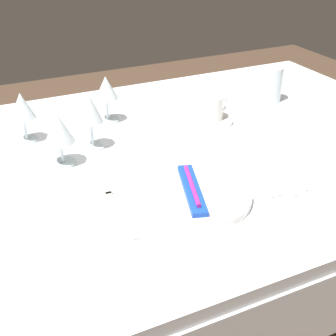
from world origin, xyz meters
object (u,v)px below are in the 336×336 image
at_px(wine_glass_left, 22,108).
at_px(wine_glass_far, 59,130).
at_px(spoon_dessert, 262,168).
at_px(drink_tumbler, 272,86).
at_px(toothbrush_package, 190,189).
at_px(spoon_tea, 270,165).
at_px(coffee_cup_left, 211,107).
at_px(wine_glass_centre, 90,111).
at_px(dinner_knife, 245,178).
at_px(wine_glass_right, 106,91).
at_px(dinner_plate, 190,195).
at_px(spoon_soup, 251,170).
at_px(fork_outer, 117,208).

relative_size(wine_glass_left, wine_glass_far, 1.01).
height_order(spoon_dessert, drink_tumbler, drink_tumbler).
distance_m(spoon_dessert, wine_glass_far, 0.53).
distance_m(toothbrush_package, spoon_tea, 0.27).
xyz_separation_m(coffee_cup_left, drink_tumbler, (0.28, 0.07, 0.01)).
height_order(toothbrush_package, drink_tumbler, drink_tumbler).
relative_size(wine_glass_centre, wine_glass_far, 1.10).
distance_m(dinner_knife, wine_glass_right, 0.53).
distance_m(dinner_plate, toothbrush_package, 0.02).
relative_size(toothbrush_package, spoon_soup, 1.00).
bearing_deg(spoon_tea, wine_glass_left, 142.06).
distance_m(dinner_knife, wine_glass_left, 0.65).
distance_m(spoon_tea, drink_tumbler, 0.48).
xyz_separation_m(fork_outer, wine_glass_centre, (0.04, 0.32, 0.11)).
relative_size(dinner_knife, wine_glass_right, 1.49).
height_order(dinner_plate, toothbrush_package, toothbrush_package).
relative_size(spoon_dessert, drink_tumbler, 1.94).
bearing_deg(toothbrush_package, wine_glass_centre, 109.50).
height_order(coffee_cup_left, drink_tumbler, drink_tumbler).
xyz_separation_m(toothbrush_package, coffee_cup_left, (0.26, 0.37, 0.02)).
xyz_separation_m(fork_outer, spoon_soup, (0.37, 0.02, 0.00)).
height_order(dinner_plate, drink_tumbler, drink_tumbler).
bearing_deg(coffee_cup_left, spoon_tea, -90.75).
bearing_deg(spoon_soup, dinner_plate, -166.35).
bearing_deg(wine_glass_right, spoon_tea, -58.03).
xyz_separation_m(spoon_tea, coffee_cup_left, (0.00, 0.32, 0.04)).
bearing_deg(spoon_dessert, toothbrush_package, -169.35).
bearing_deg(wine_glass_centre, toothbrush_package, -70.50).
bearing_deg(wine_glass_left, coffee_cup_left, -11.24).
xyz_separation_m(fork_outer, drink_tumbler, (0.71, 0.40, 0.05)).
height_order(toothbrush_package, spoon_dessert, toothbrush_package).
distance_m(toothbrush_package, spoon_dessert, 0.24).
bearing_deg(dinner_knife, spoon_soup, 38.78).
bearing_deg(dinner_plate, dinner_knife, 6.96).
xyz_separation_m(coffee_cup_left, wine_glass_left, (-0.55, 0.11, 0.05)).
distance_m(wine_glass_centre, wine_glass_right, 0.19).
bearing_deg(dinner_knife, wine_glass_left, 134.69).
xyz_separation_m(toothbrush_package, drink_tumbler, (0.54, 0.43, 0.03)).
xyz_separation_m(spoon_soup, wine_glass_left, (-0.48, 0.43, 0.10)).
relative_size(dinner_plate, coffee_cup_left, 2.76).
xyz_separation_m(dinner_knife, wine_glass_far, (-0.39, 0.27, 0.10)).
relative_size(dinner_plate, wine_glass_far, 1.94).
distance_m(dinner_knife, drink_tumbler, 0.56).
relative_size(spoon_soup, wine_glass_centre, 1.34).
distance_m(dinner_plate, wine_glass_left, 0.56).
height_order(spoon_dessert, spoon_tea, same).
bearing_deg(fork_outer, coffee_cup_left, 37.62).
relative_size(toothbrush_package, coffee_cup_left, 2.10).
xyz_separation_m(spoon_soup, drink_tumbler, (0.34, 0.38, 0.05)).
distance_m(wine_glass_left, wine_glass_right, 0.26).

